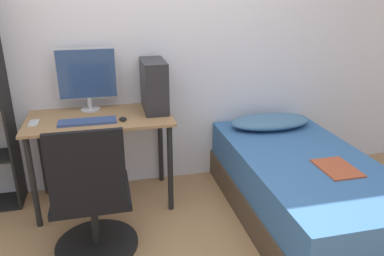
# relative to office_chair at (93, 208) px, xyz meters

# --- Properties ---
(wall_back) EXTENTS (8.00, 0.05, 2.50)m
(wall_back) POSITION_rel_office_chair_xyz_m (0.49, 0.99, 0.90)
(wall_back) COLOR silver
(wall_back) RESTS_ON ground_plane
(desk) EXTENTS (1.12, 0.60, 0.75)m
(desk) POSITION_rel_office_chair_xyz_m (0.08, 0.67, 0.28)
(desk) COLOR #997047
(desk) RESTS_ON ground_plane
(office_chair) EXTENTS (0.57, 0.57, 0.95)m
(office_chair) POSITION_rel_office_chair_xyz_m (0.00, 0.00, 0.00)
(office_chair) COLOR black
(office_chair) RESTS_ON ground_plane
(bed) EXTENTS (0.96, 1.81, 0.52)m
(bed) POSITION_rel_office_chair_xyz_m (1.55, 0.06, -0.10)
(bed) COLOR #4C3D2D
(bed) RESTS_ON ground_plane
(pillow) EXTENTS (0.73, 0.36, 0.11)m
(pillow) POSITION_rel_office_chair_xyz_m (1.55, 0.71, 0.22)
(pillow) COLOR teal
(pillow) RESTS_ON bed
(magazine) EXTENTS (0.24, 0.32, 0.01)m
(magazine) POSITION_rel_office_chair_xyz_m (1.66, -0.16, 0.17)
(magazine) COLOR #B24C2D
(magazine) RESTS_ON bed
(monitor) EXTENTS (0.48, 0.16, 0.51)m
(monitor) POSITION_rel_office_chair_xyz_m (0.01, 0.87, 0.68)
(monitor) COLOR #B7B7BC
(monitor) RESTS_ON desk
(keyboard) EXTENTS (0.42, 0.14, 0.02)m
(keyboard) POSITION_rel_office_chair_xyz_m (-0.01, 0.55, 0.41)
(keyboard) COLOR #33477A
(keyboard) RESTS_ON desk
(pc_tower) EXTENTS (0.18, 0.40, 0.41)m
(pc_tower) POSITION_rel_office_chair_xyz_m (0.53, 0.75, 0.60)
(pc_tower) COLOR #232328
(pc_tower) RESTS_ON desk
(mouse) EXTENTS (0.06, 0.09, 0.02)m
(mouse) POSITION_rel_office_chair_xyz_m (0.25, 0.55, 0.41)
(mouse) COLOR black
(mouse) RESTS_ON desk
(phone) EXTENTS (0.07, 0.14, 0.01)m
(phone) POSITION_rel_office_chair_xyz_m (-0.40, 0.62, 0.40)
(phone) COLOR #B7B7BC
(phone) RESTS_ON desk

